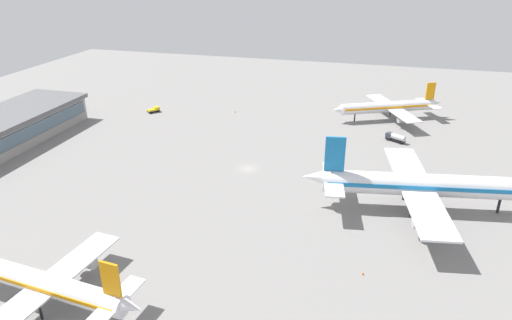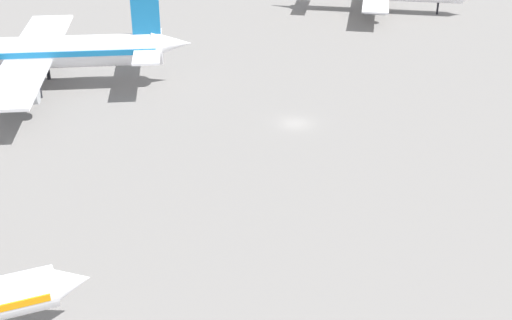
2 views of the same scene
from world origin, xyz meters
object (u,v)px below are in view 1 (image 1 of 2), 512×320
object	(u,v)px
airplane_at_gate	(389,107)
safety_cone_mid_apron	(363,273)
airplane_taxiing	(424,185)
airplane_distant	(40,282)
pushback_tractor	(154,110)
safety_cone_far_side	(235,112)
fuel_truck	(396,137)
safety_cone_near_gate	(404,160)

from	to	relation	value
airplane_at_gate	safety_cone_mid_apron	bearing A→B (deg)	61.83
airplane_taxiing	airplane_distant	world-z (taller)	airplane_taxiing
airplane_distant	safety_cone_mid_apron	size ratio (longest dim) A/B	67.02
pushback_tractor	safety_cone_mid_apron	distance (m)	112.14
airplane_distant	safety_cone_mid_apron	bearing A→B (deg)	-150.93
pushback_tractor	safety_cone_mid_apron	xyz separation A→B (m)	(77.56, 80.99, -0.67)
airplane_at_gate	airplane_distant	size ratio (longest dim) A/B	0.96
airplane_taxiing	pushback_tractor	size ratio (longest dim) A/B	11.95
airplane_distant	pushback_tractor	bearing A→B (deg)	-67.50
airplane_at_gate	airplane_taxiing	world-z (taller)	airplane_taxiing
airplane_taxiing	safety_cone_far_side	world-z (taller)	airplane_taxiing
safety_cone_mid_apron	safety_cone_far_side	size ratio (longest dim) A/B	1.00
airplane_taxiing	fuel_truck	size ratio (longest dim) A/B	8.77
fuel_truck	safety_cone_mid_apron	distance (m)	70.73
safety_cone_near_gate	airplane_taxiing	bearing A→B (deg)	6.98
pushback_tractor	safety_cone_mid_apron	world-z (taller)	pushback_tractor
fuel_truck	safety_cone_mid_apron	xyz separation A→B (m)	(70.47, -5.86, -1.09)
airplane_distant	pushback_tractor	size ratio (longest dim) A/B	8.62
fuel_truck	safety_cone_near_gate	xyz separation A→B (m)	(15.19, 2.25, -1.09)
airplane_at_gate	safety_cone_far_side	xyz separation A→B (m)	(7.00, -55.07, -4.28)
airplane_taxiing	safety_cone_near_gate	world-z (taller)	airplane_taxiing
airplane_taxiing	safety_cone_near_gate	distance (m)	27.96
pushback_tractor	airplane_distant	bearing A→B (deg)	-126.70
airplane_taxiing	airplane_distant	distance (m)	80.25
airplane_taxiing	airplane_distant	size ratio (longest dim) A/B	1.39
fuel_truck	airplane_taxiing	bearing A→B (deg)	129.19
airplane_distant	safety_cone_far_side	size ratio (longest dim) A/B	67.02
safety_cone_mid_apron	safety_cone_near_gate	bearing A→B (deg)	171.66
airplane_taxiing	safety_cone_far_side	bearing A→B (deg)	128.40
airplane_taxiing	safety_cone_far_side	size ratio (longest dim) A/B	92.91
pushback_tractor	airplane_at_gate	bearing A→B (deg)	-43.47
pushback_tractor	fuel_truck	distance (m)	87.14
airplane_taxiing	safety_cone_mid_apron	world-z (taller)	airplane_taxiing
airplane_at_gate	airplane_taxiing	distance (m)	64.64
airplane_distant	airplane_taxiing	bearing A→B (deg)	-135.49
pushback_tractor	fuel_truck	size ratio (longest dim) A/B	0.73
airplane_taxiing	safety_cone_far_side	distance (m)	85.37
airplane_at_gate	fuel_truck	size ratio (longest dim) A/B	6.06
fuel_truck	safety_cone_far_side	world-z (taller)	fuel_truck
airplane_distant	safety_cone_near_gate	size ratio (longest dim) A/B	67.02
airplane_taxiing	safety_cone_far_side	xyz separation A→B (m)	(-57.10, -63.18, -5.89)
airplane_taxiing	pushback_tractor	distance (m)	104.93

